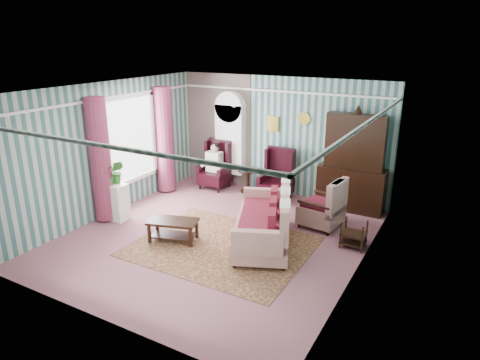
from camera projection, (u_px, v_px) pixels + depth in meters
The scene contains 17 objects.
floor at pixel (217, 237), 8.50m from camera, with size 6.00×6.00×0.00m, color #8F5358.
room_shell at pixel (193, 133), 8.29m from camera, with size 5.53×6.02×2.91m.
bookcase at pixel (230, 144), 11.12m from camera, with size 0.80×0.28×2.24m, color silver.
dresser_hutch at pixel (353, 160), 9.50m from camera, with size 1.50×0.56×2.36m, color black.
wingback_left at pixel (214, 165), 11.07m from camera, with size 0.76×0.80×1.25m, color black.
wingback_right at pixel (276, 175), 10.26m from camera, with size 0.76×0.80×1.25m, color black.
seated_woman at pixel (214, 166), 11.08m from camera, with size 0.44×0.40×1.18m, color white, non-canonical shape.
round_side_table at pixel (248, 181), 10.88m from camera, with size 0.50×0.50×0.60m, color black.
nest_table at pixel (354, 234), 8.02m from camera, with size 0.45×0.38×0.54m, color black.
plant_stand at pixel (115, 202), 9.23m from camera, with size 0.55×0.35×0.80m, color silver.
rug at pixel (222, 246), 8.11m from camera, with size 3.20×2.60×0.01m, color #521B22.
sofa at pixel (262, 220), 8.10m from camera, with size 2.23×1.01×0.99m, color tan.
floral_armchair at pixel (322, 204), 8.83m from camera, with size 0.87×0.75×1.01m, color #B8A98E.
coffee_table at pixel (173, 231), 8.27m from camera, with size 0.94×0.48×0.43m, color black.
potted_plant_a at pixel (108, 175), 8.97m from camera, with size 0.41×0.36×0.46m, color #285A1C.
potted_plant_b at pixel (117, 172), 9.09m from camera, with size 0.28×0.22×0.50m, color #19521A.
potted_plant_c at pixel (112, 175), 9.11m from camera, with size 0.20×0.20×0.36m, color #28571B.
Camera 1 is at (4.15, -6.50, 3.78)m, focal length 32.00 mm.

